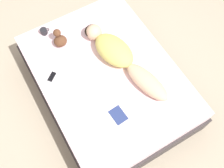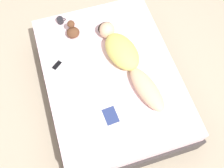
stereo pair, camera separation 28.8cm
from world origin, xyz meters
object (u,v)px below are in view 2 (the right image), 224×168
(person, at_px, (126,58))
(cell_phone, at_px, (57,65))
(coffee_mug, at_px, (60,20))
(open_magazine, at_px, (102,119))

(person, relative_size, cell_phone, 8.15)
(person, distance_m, cell_phone, 0.81)
(coffee_mug, relative_size, cell_phone, 0.71)
(open_magazine, bearing_deg, coffee_mug, 91.19)
(coffee_mug, height_order, cell_phone, coffee_mug)
(person, xyz_separation_m, open_magazine, (-0.46, -0.60, -0.09))
(person, bearing_deg, cell_phone, 154.09)
(cell_phone, bearing_deg, coffee_mug, 125.30)
(person, xyz_separation_m, cell_phone, (-0.78, 0.19, -0.09))
(coffee_mug, xyz_separation_m, cell_phone, (-0.18, -0.61, -0.03))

